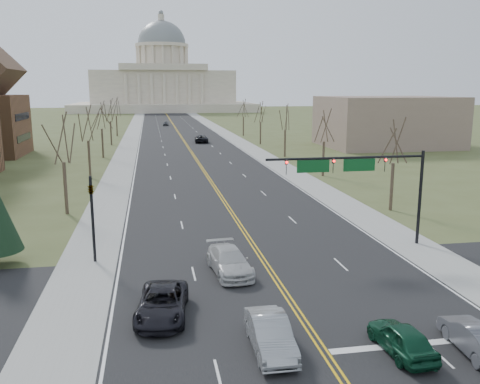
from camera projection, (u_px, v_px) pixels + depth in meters
name	position (u px, v px, depth m)	size (l,w,h in m)	color
ground	(318.00, 342.00, 23.96)	(600.00, 600.00, 0.00)	#464E27
road	(180.00, 134.00, 130.05)	(20.00, 380.00, 0.01)	black
cross_road	(285.00, 292.00, 29.75)	(120.00, 14.00, 0.01)	black
sidewalk_left	(132.00, 135.00, 128.01)	(4.00, 380.00, 0.03)	gray
sidewalk_right	(226.00, 134.00, 132.09)	(4.00, 380.00, 0.03)	gray
center_line	(180.00, 134.00, 130.05)	(0.42, 380.00, 0.01)	gold
edge_line_left	(141.00, 135.00, 128.38)	(0.15, 380.00, 0.01)	silver
edge_line_right	(218.00, 134.00, 131.72)	(0.15, 380.00, 0.01)	silver
stop_bar	(426.00, 343.00, 23.85)	(9.50, 0.50, 0.01)	silver
capitol	(163.00, 83.00, 262.13)	(90.00, 60.00, 50.00)	beige
signal_mast	(358.00, 172.00, 37.09)	(12.12, 0.44, 7.20)	black
signal_left	(92.00, 209.00, 34.27)	(0.32, 0.36, 6.00)	black
tree_r_0	(394.00, 143.00, 48.43)	(3.74, 3.74, 8.50)	#392A21
tree_l_0	(62.00, 141.00, 46.92)	(3.96, 3.96, 9.00)	#392A21
tree_r_1	(324.00, 128.00, 67.72)	(3.74, 3.74, 8.50)	#392A21
tree_l_1	(87.00, 125.00, 66.21)	(3.96, 3.96, 9.00)	#392A21
tree_r_2	(285.00, 119.00, 87.01)	(3.74, 3.74, 8.50)	#392A21
tree_l_2	(101.00, 117.00, 85.50)	(3.96, 3.96, 9.00)	#392A21
tree_r_3	(261.00, 113.00, 106.30)	(3.74, 3.74, 8.50)	#392A21
tree_l_3	(110.00, 111.00, 104.79)	(3.96, 3.96, 9.00)	#392A21
tree_r_4	(243.00, 109.00, 125.59)	(3.74, 3.74, 8.50)	#392A21
tree_l_4	(116.00, 108.00, 124.08)	(3.96, 3.96, 9.00)	#392A21
bldg_right_mass	(387.00, 122.00, 103.07)	(25.00, 20.00, 10.00)	#7C6658
car_nb_inner_lead	(402.00, 338.00, 22.83)	(1.67, 4.16, 1.42)	#0D3B25
car_nb_outer_lead	(476.00, 337.00, 22.88)	(1.55, 4.43, 1.46)	#505258
car_sb_inner_lead	(270.00, 334.00, 23.05)	(1.66, 4.76, 1.57)	gray
car_sb_outer_lead	(162.00, 303.00, 26.43)	(2.50, 5.42, 1.51)	black
car_sb_inner_second	(229.00, 261.00, 32.72)	(2.23, 5.48, 1.59)	#B6B6B6
car_far_nb	(201.00, 139.00, 110.95)	(2.75, 5.96, 1.66)	black
car_far_sb	(166.00, 123.00, 159.52)	(1.64, 4.08, 1.39)	#4C4E53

